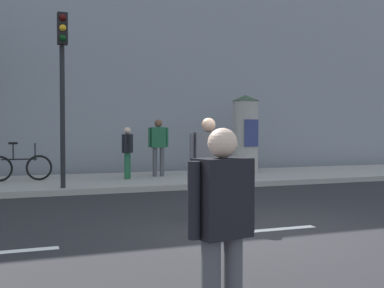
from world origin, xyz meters
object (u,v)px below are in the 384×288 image
at_px(traffic_light, 62,71).
at_px(pedestrian_near_pole, 222,221).
at_px(pedestrian_in_light_jacket, 208,159).
at_px(pedestrian_tallest, 158,143).
at_px(poster_column, 245,133).
at_px(pedestrian_with_bag, 127,149).
at_px(bicycle_leaning, 19,167).

relative_size(traffic_light, pedestrian_near_pole, 2.68).
bearing_deg(pedestrian_in_light_jacket, pedestrian_tallest, 81.90).
height_order(traffic_light, poster_column, traffic_light).
bearing_deg(pedestrian_in_light_jacket, traffic_light, 116.15).
xyz_separation_m(pedestrian_near_pole, pedestrian_with_bag, (1.47, 10.21, 0.11)).
bearing_deg(bicycle_leaning, pedestrian_with_bag, -9.20).
distance_m(traffic_light, pedestrian_tallest, 4.08).
bearing_deg(pedestrian_in_light_jacket, poster_column, 58.74).
xyz_separation_m(poster_column, bicycle_leaning, (-7.19, -0.30, -0.94)).
relative_size(pedestrian_with_bag, bicycle_leaning, 0.86).
bearing_deg(poster_column, pedestrian_tallest, -173.76).
xyz_separation_m(pedestrian_near_pole, bicycle_leaning, (-1.50, 10.69, -0.38)).
height_order(pedestrian_in_light_jacket, bicycle_leaning, pedestrian_in_light_jacket).
relative_size(poster_column, pedestrian_tallest, 1.49).
xyz_separation_m(pedestrian_in_light_jacket, bicycle_leaning, (-3.12, 6.40, -0.54)).
bearing_deg(pedestrian_in_light_jacket, pedestrian_with_bag, 91.50).
height_order(pedestrian_in_light_jacket, pedestrian_with_bag, pedestrian_in_light_jacket).
relative_size(pedestrian_tallest, pedestrian_with_bag, 1.16).
bearing_deg(traffic_light, pedestrian_in_light_jacket, -63.85).
distance_m(poster_column, bicycle_leaning, 7.25).
bearing_deg(pedestrian_near_pole, pedestrian_with_bag, 81.82).
xyz_separation_m(pedestrian_tallest, bicycle_leaning, (-4.03, 0.05, -0.65)).
distance_m(pedestrian_near_pole, pedestrian_tallest, 10.94).
relative_size(pedestrian_in_light_jacket, bicycle_leaning, 1.01).
bearing_deg(pedestrian_near_pole, pedestrian_in_light_jacket, 69.31).
bearing_deg(pedestrian_near_pole, traffic_light, 93.14).
distance_m(pedestrian_with_bag, bicycle_leaning, 3.04).
distance_m(traffic_light, poster_column, 6.79).
relative_size(pedestrian_in_light_jacket, pedestrian_with_bag, 1.18).
bearing_deg(traffic_light, poster_column, 21.57).
relative_size(pedestrian_tallest, bicycle_leaning, 1.00).
bearing_deg(traffic_light, pedestrian_with_bag, 40.54).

